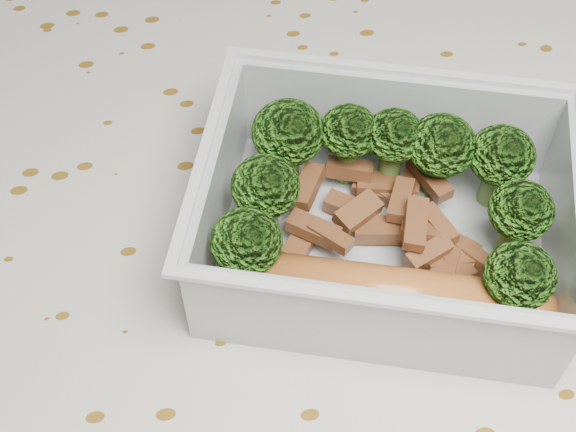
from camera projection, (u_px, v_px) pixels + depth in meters
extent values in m
cube|color=brown|center=(290.00, 276.00, 0.45)|extent=(1.40, 0.90, 0.04)
cube|color=silver|center=(290.00, 253.00, 0.43)|extent=(1.46, 0.96, 0.01)
cube|color=silver|center=(381.00, 247.00, 0.43)|extent=(0.21, 0.19, 0.00)
cube|color=silver|center=(397.00, 118.00, 0.44)|extent=(0.17, 0.06, 0.06)
cube|color=silver|center=(375.00, 326.00, 0.36)|extent=(0.17, 0.06, 0.06)
cube|color=silver|center=(562.00, 234.00, 0.39)|extent=(0.05, 0.12, 0.06)
cube|color=silver|center=(218.00, 191.00, 0.41)|extent=(0.05, 0.12, 0.06)
cube|color=silver|center=(404.00, 71.00, 0.42)|extent=(0.18, 0.07, 0.00)
cube|color=silver|center=(380.00, 301.00, 0.34)|extent=(0.18, 0.07, 0.00)
cube|color=silver|center=(204.00, 150.00, 0.39)|extent=(0.05, 0.13, 0.00)
cylinder|color=#608C3F|center=(288.00, 162.00, 0.45)|extent=(0.02, 0.02, 0.02)
ellipsoid|color=#3E851D|center=(288.00, 132.00, 0.43)|extent=(0.04, 0.04, 0.03)
cylinder|color=#608C3F|center=(347.00, 161.00, 0.44)|extent=(0.02, 0.02, 0.03)
ellipsoid|color=#3E851D|center=(349.00, 131.00, 0.42)|extent=(0.03, 0.03, 0.03)
cylinder|color=#608C3F|center=(390.00, 165.00, 0.44)|extent=(0.02, 0.02, 0.03)
ellipsoid|color=#3E851D|center=(395.00, 135.00, 0.42)|extent=(0.03, 0.03, 0.03)
cylinder|color=#608C3F|center=(435.00, 175.00, 0.44)|extent=(0.02, 0.02, 0.02)
ellipsoid|color=#3E851D|center=(442.00, 145.00, 0.42)|extent=(0.04, 0.04, 0.03)
cylinder|color=#608C3F|center=(492.00, 185.00, 0.43)|extent=(0.02, 0.02, 0.02)
ellipsoid|color=#3E851D|center=(502.00, 155.00, 0.41)|extent=(0.04, 0.04, 0.03)
cylinder|color=#608C3F|center=(266.00, 215.00, 0.42)|extent=(0.02, 0.02, 0.02)
ellipsoid|color=#3E851D|center=(265.00, 186.00, 0.40)|extent=(0.04, 0.04, 0.03)
cylinder|color=#608C3F|center=(510.00, 238.00, 0.41)|extent=(0.02, 0.02, 0.03)
ellipsoid|color=#3E851D|center=(521.00, 210.00, 0.39)|extent=(0.03, 0.03, 0.03)
cylinder|color=#608C3F|center=(248.00, 269.00, 0.40)|extent=(0.02, 0.02, 0.02)
ellipsoid|color=#3E851D|center=(246.00, 241.00, 0.38)|extent=(0.04, 0.04, 0.03)
cylinder|color=#608C3F|center=(508.00, 302.00, 0.39)|extent=(0.02, 0.02, 0.03)
ellipsoid|color=#3E851D|center=(520.00, 275.00, 0.37)|extent=(0.03, 0.03, 0.03)
cube|color=brown|center=(385.00, 231.00, 0.42)|extent=(0.03, 0.02, 0.01)
cube|color=brown|center=(416.00, 223.00, 0.40)|extent=(0.02, 0.03, 0.01)
cube|color=brown|center=(350.00, 169.00, 0.44)|extent=(0.03, 0.02, 0.01)
cube|color=brown|center=(381.00, 227.00, 0.42)|extent=(0.03, 0.02, 0.01)
cube|color=brown|center=(401.00, 200.00, 0.42)|extent=(0.02, 0.03, 0.01)
cube|color=brown|center=(469.00, 254.00, 0.41)|extent=(0.02, 0.03, 0.01)
cube|color=brown|center=(374.00, 188.00, 0.44)|extent=(0.03, 0.02, 0.01)
cube|color=brown|center=(446.00, 264.00, 0.41)|extent=(0.02, 0.03, 0.01)
cube|color=brown|center=(421.00, 231.00, 0.41)|extent=(0.02, 0.02, 0.01)
cube|color=brown|center=(331.00, 236.00, 0.41)|extent=(0.02, 0.02, 0.01)
cube|color=brown|center=(358.00, 212.00, 0.42)|extent=(0.03, 0.02, 0.01)
cube|color=brown|center=(455.00, 265.00, 0.41)|extent=(0.02, 0.02, 0.01)
cube|color=brown|center=(428.00, 254.00, 0.40)|extent=(0.03, 0.02, 0.01)
cube|color=brown|center=(387.00, 188.00, 0.44)|extent=(0.04, 0.02, 0.01)
cube|color=brown|center=(410.00, 184.00, 0.44)|extent=(0.02, 0.02, 0.01)
cube|color=brown|center=(463.00, 262.00, 0.41)|extent=(0.02, 0.03, 0.01)
cube|color=brown|center=(386.00, 191.00, 0.44)|extent=(0.03, 0.03, 0.01)
cube|color=brown|center=(430.00, 177.00, 0.43)|extent=(0.02, 0.03, 0.01)
cube|color=brown|center=(313.00, 229.00, 0.41)|extent=(0.03, 0.03, 0.01)
cube|color=brown|center=(301.00, 243.00, 0.42)|extent=(0.02, 0.02, 0.01)
cube|color=brown|center=(308.00, 186.00, 0.43)|extent=(0.02, 0.03, 0.01)
cube|color=brown|center=(439.00, 224.00, 0.41)|extent=(0.02, 0.03, 0.01)
cube|color=brown|center=(454.00, 261.00, 0.41)|extent=(0.03, 0.01, 0.01)
cube|color=brown|center=(348.00, 208.00, 0.43)|extent=(0.03, 0.02, 0.01)
cylinder|color=#B56229|center=(386.00, 292.00, 0.39)|extent=(0.14, 0.07, 0.03)
sphere|color=#B56229|center=(530.00, 311.00, 0.38)|extent=(0.03, 0.03, 0.03)
sphere|color=#B56229|center=(246.00, 275.00, 0.39)|extent=(0.03, 0.03, 0.03)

